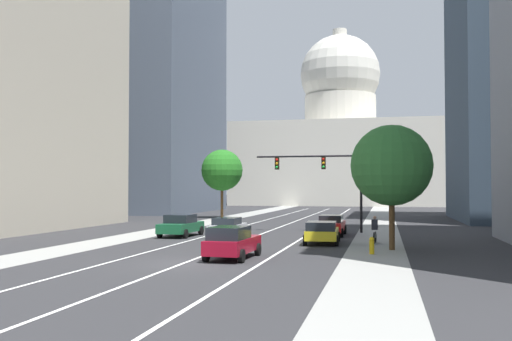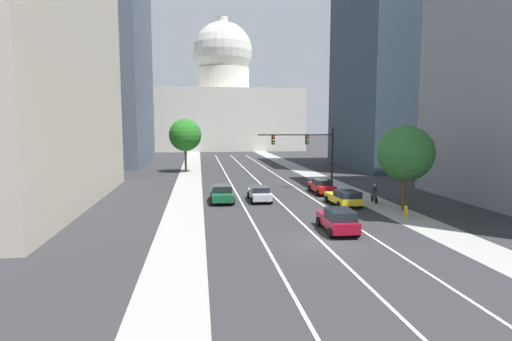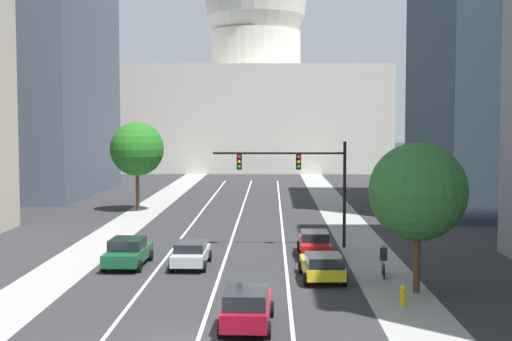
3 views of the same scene
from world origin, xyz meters
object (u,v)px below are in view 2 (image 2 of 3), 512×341
Objects in this scene: car_yellow at (344,197)px; car_red at (322,186)px; traffic_signal_mast at (309,146)px; car_crimson at (338,220)px; fire_hydrant at (406,211)px; car_green at (222,193)px; capitol_building at (223,105)px; cyclist at (374,194)px; car_silver at (260,193)px; street_tree_far_right at (405,153)px; street_tree_near_left at (185,135)px.

car_red is at bearing -2.53° from car_yellow.
car_red is 4.91m from traffic_signal_mast.
fire_hydrant is (6.60, 3.44, -0.36)m from car_crimson.
car_crimson is at bearing -152.43° from fire_hydrant.
traffic_signal_mast reaches higher than fire_hydrant.
car_red is at bearing -71.55° from car_green.
capitol_building is 76.51m from traffic_signal_mast.
cyclist is at bearing -66.00° from traffic_signal_mast.
car_red is at bearing -64.28° from car_silver.
street_tree_near_left is at bearing 121.71° from street_tree_far_right.
car_yellow is at bearing -179.64° from car_red.
car_yellow is at bearing -106.13° from car_green.
cyclist reaches higher than car_yellow.
fire_hydrant is at bearing -119.82° from car_green.
car_crimson is at bearing -88.94° from capitol_building.
street_tree_near_left reaches higher than car_red.
car_crimson is at bearing 149.04° from cyclist.
car_crimson is 0.97× the size of car_red.
car_green is at bearing 158.28° from street_tree_far_right.
capitol_building is at bearing 80.99° from street_tree_near_left.
car_red is at bearing -55.64° from street_tree_near_left.
car_green is (-5.20, -82.06, -11.71)m from capitol_building.
street_tree_far_right is at bearing -154.86° from car_red.
street_tree_far_right is at bearing -68.13° from traffic_signal_mast.
car_crimson is 0.63× the size of street_tree_far_right.
street_tree_far_right is (18.55, -30.03, -0.77)m from street_tree_near_left.
car_silver is 13.13m from street_tree_far_right.
car_red is 10.68m from street_tree_far_right.
capitol_building is at bearing -2.25° from car_green.
car_yellow reaches higher than car_silver.
car_yellow is at bearing -62.39° from street_tree_near_left.
car_red is 5.01× the size of fire_hydrant.
car_silver is 12.95m from fire_hydrant.
car_silver is 0.95× the size of car_red.
street_tree_near_left reaches higher than car_green.
street_tree_far_right is (4.16, -2.52, 3.96)m from car_yellow.
capitol_building is 24.37× the size of cyclist.
car_silver is 9.66m from traffic_signal_mast.
street_tree_near_left is (-13.78, 18.13, 0.79)m from traffic_signal_mast.
car_yellow is 5.81m from fire_hydrant.
capitol_building reaches higher than car_green.
street_tree_far_right is at bearing -50.49° from car_crimson.
car_crimson is (3.46, -11.59, 0.09)m from car_silver.
car_green is 1.03× the size of car_red.
traffic_signal_mast is 12.82m from street_tree_far_right.
street_tree_far_right reaches higher than fire_hydrant.
car_yellow is 6.28m from street_tree_far_right.
car_silver is 0.52× the size of traffic_signal_mast.
cyclist is at bearing -98.64° from car_green.
cyclist reaches higher than car_green.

